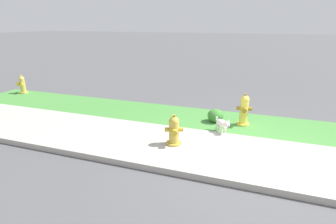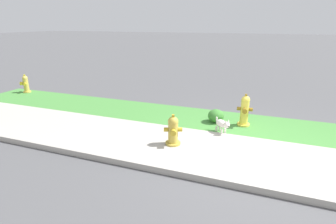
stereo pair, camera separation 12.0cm
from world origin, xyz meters
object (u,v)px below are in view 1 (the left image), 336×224
fire_hydrant_across_street (22,85)px  fire_hydrant_at_driveway (244,110)px  fire_hydrant_mid_block (174,131)px  small_white_dog (222,124)px  shrub_bush_mid_verge (215,116)px

fire_hydrant_across_street → fire_hydrant_at_driveway: (7.82, -0.60, 0.08)m
fire_hydrant_at_driveway → fire_hydrant_mid_block: 2.10m
fire_hydrant_at_driveway → fire_hydrant_across_street: bearing=-9.1°
fire_hydrant_across_street → small_white_dog: (7.39, -1.26, -0.10)m
fire_hydrant_across_street → fire_hydrant_mid_block: fire_hydrant_mid_block is taller
fire_hydrant_across_street → shrub_bush_mid_verge: (7.12, -0.61, -0.14)m
fire_hydrant_across_street → fire_hydrant_at_driveway: 7.84m
fire_hydrant_across_street → fire_hydrant_at_driveway: fire_hydrant_at_driveway is taller
shrub_bush_mid_verge → small_white_dog: bearing=-67.4°
fire_hydrant_at_driveway → shrub_bush_mid_verge: fire_hydrant_at_driveway is taller
fire_hydrant_mid_block → shrub_bush_mid_verge: bearing=-131.2°
small_white_dog → fire_hydrant_at_driveway: bearing=98.9°
small_white_dog → shrub_bush_mid_verge: (-0.27, 0.64, -0.04)m
fire_hydrant_mid_block → shrub_bush_mid_verge: size_ratio=1.65×
fire_hydrant_at_driveway → small_white_dog: size_ratio=2.09×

